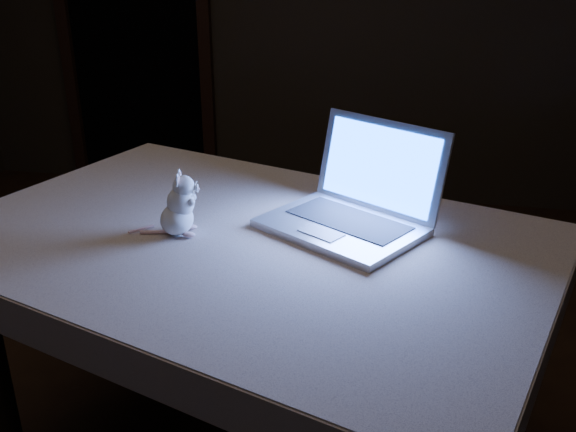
# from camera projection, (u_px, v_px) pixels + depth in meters

# --- Properties ---
(doorway) EXTENTS (1.06, 0.36, 2.13)m
(doorway) POSITION_uv_depth(u_px,v_px,m) (134.00, 28.00, 4.21)
(doorway) COLOR black
(doorway) RESTS_ON back_wall
(table) EXTENTS (1.78, 1.43, 0.83)m
(table) POSITION_uv_depth(u_px,v_px,m) (246.00, 361.00, 1.95)
(table) COLOR black
(table) RESTS_ON floor
(tablecloth) EXTENTS (1.97, 1.73, 0.11)m
(tablecloth) POSITION_uv_depth(u_px,v_px,m) (217.00, 254.00, 1.80)
(tablecloth) COLOR beige
(tablecloth) RESTS_ON table
(laptop) EXTENTS (0.55, 0.54, 0.29)m
(laptop) POSITION_uv_depth(u_px,v_px,m) (342.00, 183.00, 1.75)
(laptop) COLOR silver
(laptop) RESTS_ON tablecloth
(plush_mouse) EXTENTS (0.18, 0.18, 0.18)m
(plush_mouse) POSITION_uv_depth(u_px,v_px,m) (176.00, 204.00, 1.76)
(plush_mouse) COLOR silver
(plush_mouse) RESTS_ON tablecloth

